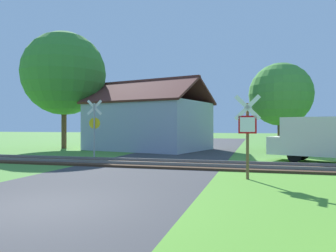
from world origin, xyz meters
TOP-DOWN VIEW (x-y plane):
  - ground_plane at (0.00, 0.00)m, footprint 160.00×160.00m
  - road_asphalt at (0.00, 2.00)m, footprint 6.45×80.00m
  - rail_track at (0.00, 8.30)m, footprint 60.00×2.60m
  - stop_sign_near at (4.37, 5.24)m, footprint 0.88×0.15m
  - crossing_sign_far at (-4.24, 10.77)m, footprint 0.87×0.20m
  - house at (-3.32, 17.75)m, footprint 9.91×8.41m
  - tree_right at (6.39, 19.47)m, footprint 4.65×4.65m
  - tree_left at (-10.31, 17.13)m, footprint 6.67×6.67m
  - mail_truck at (7.92, 11.46)m, footprint 5.24×3.49m

SIDE VIEW (x-z plane):
  - ground_plane at x=0.00m, z-range 0.00..0.00m
  - road_asphalt at x=0.00m, z-range 0.00..0.01m
  - rail_track at x=0.00m, z-range -0.05..0.17m
  - mail_truck at x=7.92m, z-range 0.12..2.36m
  - stop_sign_near at x=4.37m, z-range 0.23..3.09m
  - crossing_sign_far at x=-4.24m, z-range 0.27..3.57m
  - house at x=-3.32m, z-range -0.76..4.64m
  - tree_right at x=6.39m, z-range 0.90..7.36m
  - tree_left at x=-10.31m, z-range 1.34..10.70m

